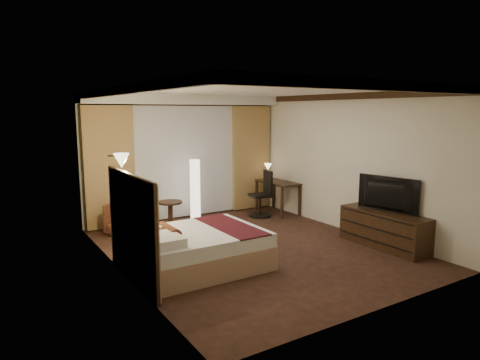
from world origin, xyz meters
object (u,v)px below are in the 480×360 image
television (385,194)px  armchair (128,217)px  bed (197,249)px  side_table (171,214)px  floor_lamp (195,191)px  dresser (384,229)px  office_chair (260,194)px  desk (278,197)px

television → armchair: bearing=37.2°
bed → side_table: 2.41m
side_table → television: 4.19m
armchair → floor_lamp: bearing=54.4°
bed → dresser: bearing=-14.7°
bed → dresser: 3.33m
side_table → office_chair: office_chair is taller
television → floor_lamp: bearing=20.2°
bed → side_table: bed is taller
armchair → desk: size_ratio=0.64×
side_table → dresser: (2.66, -3.19, 0.04)m
bed → armchair: size_ratio=2.79×
floor_lamp → desk: floor_lamp is taller
office_chair → armchair: bearing=-173.9°
dresser → television: size_ratio=1.45×
office_chair → television: (0.55, -2.96, 0.43)m
floor_lamp → office_chair: (1.44, -0.35, -0.16)m
television → bed: bearing=64.4°
floor_lamp → desk: size_ratio=1.25×
bed → dresser: dresser is taller
armchair → television: 4.76m
armchair → floor_lamp: 1.56m
office_chair → dresser: office_chair is taller
side_table → floor_lamp: (0.63, 0.13, 0.41)m
side_table → armchair: bearing=-178.4°
bed → desk: size_ratio=1.78×
floor_lamp → bed: bearing=-115.7°
side_table → floor_lamp: size_ratio=0.40×
bed → floor_lamp: size_ratio=1.43×
floor_lamp → office_chair: 1.49m
side_table → dresser: 4.15m
bed → floor_lamp: bearing=64.3°
desk → television: size_ratio=0.98×
armchair → office_chair: size_ratio=0.66×
bed → television: size_ratio=1.74×
bed → office_chair: (2.63, 2.12, 0.24)m
office_chair → television: bearing=-69.5°
television → desk: bearing=-10.5°
armchair → desk: 3.50m
armchair → dresser: (3.54, -3.16, -0.03)m
side_table → dresser: size_ratio=0.33×
television → side_table: bearing=28.7°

